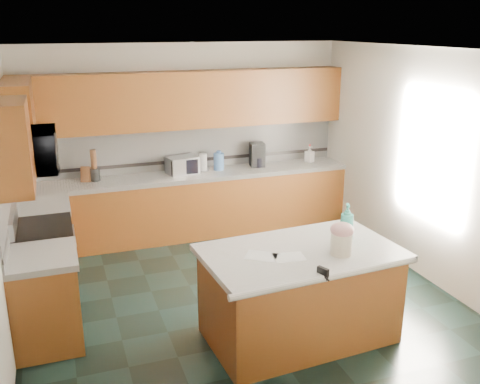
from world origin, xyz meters
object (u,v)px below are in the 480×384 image
toaster_oven (182,165)px  soap_bottle_island (347,222)px  island_top (301,253)px  coffee_maker (257,155)px  island_base (299,297)px  treat_jar (341,244)px  knife_block (86,174)px

toaster_oven → soap_bottle_island: bearing=-84.8°
island_top → coffee_maker: (0.73, 3.02, 0.20)m
island_base → island_top: (-0.00, 0.00, 0.46)m
treat_jar → coffee_maker: bearing=75.5°
toaster_oven → knife_block: bearing=167.7°
island_base → treat_jar: bearing=-38.7°
knife_block → coffee_maker: size_ratio=0.60×
island_base → island_top: island_top is taller
knife_block → treat_jar: bearing=-37.7°
toaster_oven → coffee_maker: (1.14, 0.03, 0.05)m
island_base → island_top: size_ratio=0.95×
knife_block → island_top: bearing=-40.1°
soap_bottle_island → knife_block: soap_bottle_island is taller
coffee_maker → knife_block: bearing=-169.5°
island_top → soap_bottle_island: soap_bottle_island is taller
soap_bottle_island → coffee_maker: soap_bottle_island is taller
treat_jar → knife_block: 3.79m
treat_jar → knife_block: (-2.03, 3.20, 0.00)m
treat_jar → island_base: bearing=138.1°
island_top → coffee_maker: bearing=72.6°
island_top → island_base: bearing=-3.8°
treat_jar → coffee_maker: coffee_maker is taller
island_base → soap_bottle_island: size_ratio=4.61×
island_top → treat_jar: treat_jar is taller
island_base → toaster_oven: size_ratio=4.12×
island_base → coffee_maker: coffee_maker is taller
island_top → soap_bottle_island: bearing=3.0°
treat_jar → toaster_oven: bearing=95.6°
island_top → treat_jar: (0.30, -0.21, 0.13)m
coffee_maker → island_top: bearing=-93.8°
island_top → toaster_oven: size_ratio=4.36×
island_top → soap_bottle_island: size_ratio=4.88×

